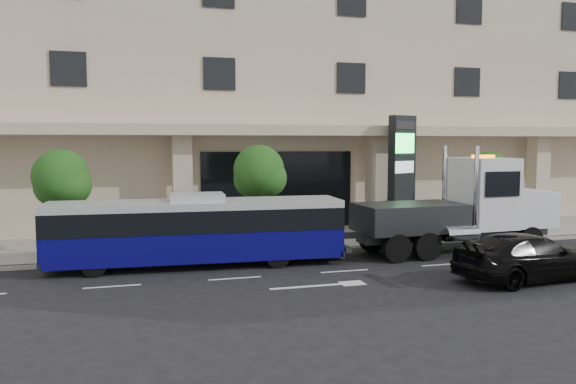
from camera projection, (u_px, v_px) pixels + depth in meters
name	position (u px, v px, depth m)	size (l,w,h in m)	color
ground	(330.00, 263.00, 21.62)	(120.00, 120.00, 0.00)	black
sidewalk	(294.00, 239.00, 26.41)	(120.00, 6.00, 0.15)	gray
curb	(314.00, 251.00, 23.53)	(120.00, 0.30, 0.15)	gray
convention_center	(248.00, 58.00, 35.53)	(60.00, 17.60, 20.00)	#C5B094
tree_left	(62.00, 181.00, 22.11)	(2.27, 2.20, 4.22)	#422B19
tree_mid	(259.00, 174.00, 24.25)	(2.28, 2.20, 4.38)	#422B19
tree_right	(489.00, 175.00, 27.36)	(2.10, 2.00, 4.04)	#422B19
city_bus	(197.00, 229.00, 20.89)	(10.90, 2.86, 2.73)	black
tow_truck	(464.00, 209.00, 23.60)	(9.85, 2.71, 4.48)	#2D3033
black_sedan	(529.00, 257.00, 18.83)	(2.20, 5.42, 1.57)	black
signage_pylon	(402.00, 174.00, 27.57)	(1.52, 0.98, 5.78)	black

